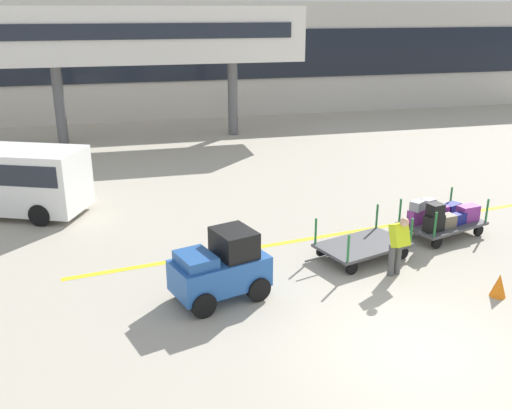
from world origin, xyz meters
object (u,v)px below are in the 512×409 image
baggage_cart_lead (362,246)px  shuttle_van (7,176)px  baggage_cart_middle (441,218)px  baggage_tug (221,268)px  baggage_handler (398,243)px  safety_cone_near (499,285)px

baggage_cart_lead → shuttle_van: bearing=147.6°
baggage_cart_middle → shuttle_van: (-12.19, 5.09, 0.68)m
baggage_tug → baggage_cart_lead: baggage_tug is taller
baggage_tug → baggage_handler: size_ratio=1.49×
baggage_handler → shuttle_van: shuttle_van is taller
baggage_tug → baggage_cart_middle: 7.10m
baggage_cart_lead → baggage_cart_middle: (2.81, 0.86, 0.21)m
baggage_cart_middle → shuttle_van: shuttle_van is taller
baggage_cart_lead → baggage_handler: (0.36, -1.17, 0.52)m
shuttle_van → baggage_cart_lead: bearing=-32.4°
baggage_cart_lead → shuttle_van: shuttle_van is taller
baggage_tug → baggage_cart_lead: (3.97, 1.22, -0.41)m
baggage_cart_lead → shuttle_van: size_ratio=0.60×
baggage_tug → baggage_handler: baggage_tug is taller
baggage_cart_middle → safety_cone_near: 3.63m
baggage_tug → baggage_cart_middle: bearing=17.0°
baggage_cart_middle → baggage_cart_lead: bearing=-163.0°
baggage_cart_middle → shuttle_van: bearing=157.3°
baggage_cart_lead → baggage_handler: bearing=-72.8°
baggage_handler → safety_cone_near: (1.76, -1.53, -0.59)m
baggage_handler → baggage_tug: bearing=-179.3°
baggage_cart_lead → safety_cone_near: size_ratio=5.60×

